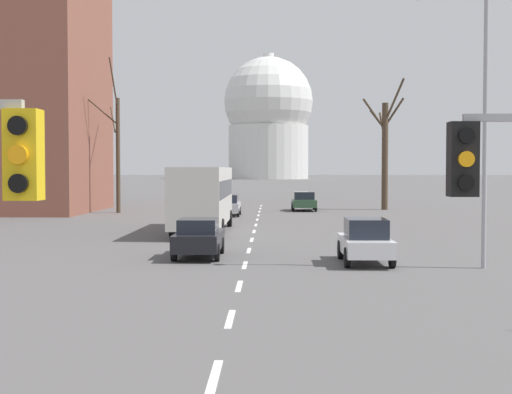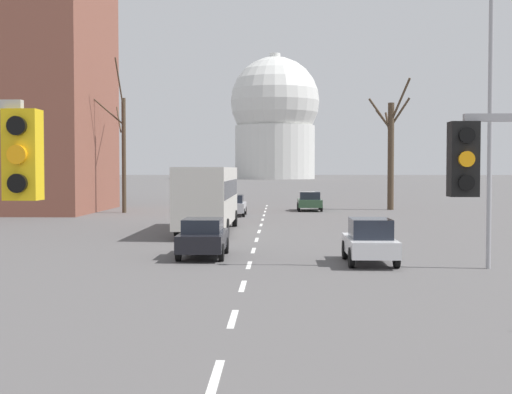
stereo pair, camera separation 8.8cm
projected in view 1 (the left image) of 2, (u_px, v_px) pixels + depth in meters
name	position (u px, v px, depth m)	size (l,w,h in m)	color
lane_stripe_1	(214.00, 377.00, 11.61)	(0.16, 2.00, 0.01)	silver
lane_stripe_2	(230.00, 319.00, 16.11)	(0.16, 2.00, 0.01)	silver
lane_stripe_3	(239.00, 286.00, 20.61)	(0.16, 2.00, 0.01)	silver
lane_stripe_4	(245.00, 265.00, 25.10)	(0.16, 2.00, 0.01)	silver
lane_stripe_5	(249.00, 250.00, 29.60)	(0.16, 2.00, 0.01)	silver
lane_stripe_6	(252.00, 240.00, 34.09)	(0.16, 2.00, 0.01)	silver
lane_stripe_7	(254.00, 231.00, 38.59)	(0.16, 2.00, 0.01)	silver
lane_stripe_8	(256.00, 225.00, 43.08)	(0.16, 2.00, 0.01)	silver
lane_stripe_9	(257.00, 220.00, 47.58)	(0.16, 2.00, 0.01)	silver
lane_stripe_10	(258.00, 215.00, 52.07)	(0.16, 2.00, 0.01)	silver
lane_stripe_11	(259.00, 212.00, 56.57)	(0.16, 2.00, 0.01)	silver
lane_stripe_12	(260.00, 208.00, 61.07)	(0.16, 2.00, 0.01)	silver
lane_stripe_13	(261.00, 206.00, 65.56)	(0.16, 2.00, 0.01)	silver
street_lamp_right	(473.00, 100.00, 24.10)	(2.56, 0.36, 9.44)	#9E9EA3
sedan_near_left	(304.00, 201.00, 57.75)	(1.96, 4.09, 1.55)	#2D4C33
sedan_near_right	(220.00, 197.00, 63.82)	(1.78, 4.10, 1.70)	slate
sedan_mid_centre	(228.00, 205.00, 51.51)	(1.81, 4.23, 1.53)	#B7B7BC
sedan_far_left	(199.00, 237.00, 27.31)	(1.77, 3.95, 1.50)	black
sedan_far_right	(365.00, 241.00, 25.54)	(1.72, 3.89, 1.63)	silver
city_bus	(203.00, 194.00, 38.14)	(2.66, 10.80, 3.48)	beige
bare_tree_left_near	(117.00, 148.00, 54.91)	(2.86, 4.90, 11.73)	#473828
bare_tree_right_near	(385.00, 149.00, 59.10)	(3.54, 3.78, 10.75)	#473828
capitol_dome	(268.00, 118.00, 241.29)	(30.03, 30.03, 42.42)	silver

